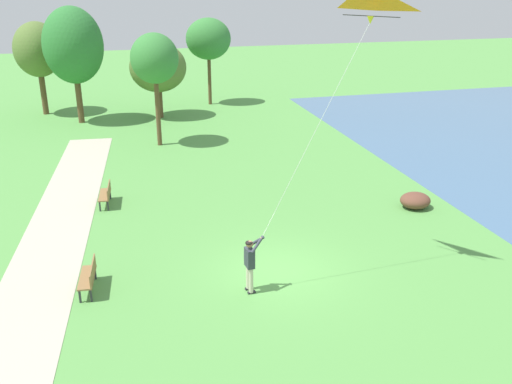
{
  "coord_description": "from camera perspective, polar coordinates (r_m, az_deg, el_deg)",
  "views": [
    {
      "loc": [
        -4.77,
        -15.53,
        9.11
      ],
      "look_at": [
        -0.58,
        0.53,
        2.67
      ],
      "focal_mm": 39.54,
      "sensor_mm": 36.0,
      "label": 1
    }
  ],
  "objects": [
    {
      "name": "tree_treeline_left",
      "position": [
        41.46,
        -21.22,
        13.25
      ],
      "size": [
        3.14,
        3.59,
        6.21
      ],
      "color": "brown",
      "rests_on": "ground"
    },
    {
      "name": "flying_kite",
      "position": [
        16.28,
        10.97,
        17.96
      ],
      "size": [
        3.76,
        1.95,
        6.99
      ],
      "color": "orange"
    },
    {
      "name": "walkway_path",
      "position": [
        19.93,
        -20.74,
        -7.47
      ],
      "size": [
        5.08,
        32.09,
        0.02
      ],
      "primitive_type": "cube",
      "rotation": [
        0.0,
        0.0,
        -0.08
      ],
      "color": "#B7AD99",
      "rests_on": "ground"
    },
    {
      "name": "tree_lakeside_far",
      "position": [
        31.68,
        -10.23,
        13.1
      ],
      "size": [
        2.59,
        2.79,
        6.2
      ],
      "color": "brown",
      "rests_on": "ground"
    },
    {
      "name": "park_bench_near_walkway",
      "position": [
        18.1,
        -16.52,
        -8.1
      ],
      "size": [
        0.56,
        1.53,
        0.88
      ],
      "color": "olive",
      "rests_on": "ground"
    },
    {
      "name": "lakeside_shrub",
      "position": [
        24.28,
        15.81,
        -0.83
      ],
      "size": [
        1.27,
        1.14,
        0.65
      ],
      "primitive_type": "ellipsoid",
      "color": "brown",
      "rests_on": "ground"
    },
    {
      "name": "person_kite_flyer",
      "position": [
        17.05,
        -0.59,
        -6.99
      ],
      "size": [
        0.62,
        0.52,
        1.83
      ],
      "color": "#232328",
      "rests_on": "ground"
    },
    {
      "name": "tree_lakeside_near",
      "position": [
        38.11,
        -18.01,
        13.9
      ],
      "size": [
        3.73,
        3.81,
        7.31
      ],
      "color": "brown",
      "rests_on": "ground"
    },
    {
      "name": "tree_behind_path",
      "position": [
        38.53,
        -9.89,
        12.3
      ],
      "size": [
        3.73,
        3.54,
        4.96
      ],
      "color": "brown",
      "rests_on": "ground"
    },
    {
      "name": "ground_plane",
      "position": [
        18.62,
        2.17,
        -8.08
      ],
      "size": [
        120.0,
        120.0,
        0.0
      ],
      "primitive_type": "plane",
      "color": "#569947"
    },
    {
      "name": "tree_horizon_far",
      "position": [
        42.04,
        -4.84,
        15.15
      ],
      "size": [
        3.25,
        2.8,
        6.22
      ],
      "color": "brown",
      "rests_on": "ground"
    },
    {
      "name": "park_bench_far_walkway",
      "position": [
        24.44,
        -14.91,
        -0.13
      ],
      "size": [
        0.56,
        1.53,
        0.88
      ],
      "color": "olive",
      "rests_on": "ground"
    }
  ]
}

